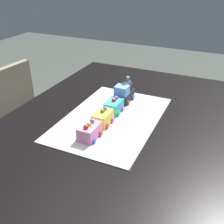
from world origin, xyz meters
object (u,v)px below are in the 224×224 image
Objects in this scene: cake_locomotive at (124,92)px; cake_car_hopper_turquoise at (114,106)px; cake_car_caboose_lemon at (103,118)px; chair at (0,125)px; cake_car_tanker_bubblegum at (89,131)px; dining_table at (118,141)px.

cake_locomotive is 1.40× the size of cake_car_hopper_turquoise.
cake_locomotive reaches higher than cake_car_hopper_turquoise.
cake_car_hopper_turquoise is 0.12m from cake_car_caboose_lemon.
cake_car_tanker_bubblegum is at bearing 77.55° from chair.
cake_car_tanker_bubblegum reaches higher than dining_table.
cake_car_hopper_turquoise is at bearing -143.27° from dining_table.
chair reaches higher than cake_car_tanker_bubblegum.
chair is 6.14× the size of cake_locomotive.
cake_car_caboose_lemon is (0.25, -0.00, -0.02)m from cake_locomotive.
dining_table is at bearing 163.39° from cake_car_tanker_bubblegum.
chair is 8.60× the size of cake_car_tanker_bubblegum.
chair reaches higher than dining_table.
cake_car_caboose_lemon is (0.11, 0.78, 0.30)m from chair.
cake_locomotive is 0.37m from cake_car_tanker_bubblegum.
cake_car_hopper_turquoise and cake_car_tanker_bubblegum have the same top height.
dining_table is 0.23m from cake_car_tanker_bubblegum.
chair is at bearing -89.45° from cake_car_hopper_turquoise.
cake_locomotive is at bearing 103.73° from chair.
chair reaches higher than cake_car_hopper_turquoise.
cake_car_caboose_lemon is at bearing -0.00° from cake_locomotive.
chair is at bearing -106.31° from cake_car_tanker_bubblegum.
cake_car_hopper_turquoise is 0.24m from cake_car_tanker_bubblegum.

